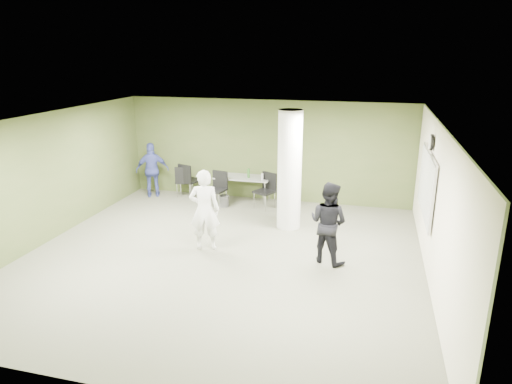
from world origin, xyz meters
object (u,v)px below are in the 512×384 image
(woman_white, at_px, (205,210))
(man_black, at_px, (328,223))
(folding_table, at_px, (243,178))
(man_blue, at_px, (152,170))
(chair_back_left, at_px, (188,178))

(woman_white, relative_size, man_black, 1.05)
(folding_table, xyz_separation_m, woman_white, (0.10, -3.24, 0.19))
(folding_table, height_order, man_blue, man_blue)
(folding_table, height_order, man_black, man_black)
(folding_table, relative_size, man_blue, 0.98)
(chair_back_left, distance_m, man_black, 5.39)
(folding_table, bearing_deg, man_blue, -176.74)
(woman_white, bearing_deg, folding_table, -101.87)
(woman_white, bearing_deg, chair_back_left, -75.44)
(woman_white, distance_m, man_black, 2.57)
(chair_back_left, bearing_deg, woman_white, 138.53)
(woman_white, bearing_deg, man_blue, -61.81)
(folding_table, xyz_separation_m, chair_back_left, (-1.65, 0.02, -0.10))
(woman_white, xyz_separation_m, man_black, (2.57, 0.03, -0.05))
(folding_table, relative_size, woman_white, 0.89)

